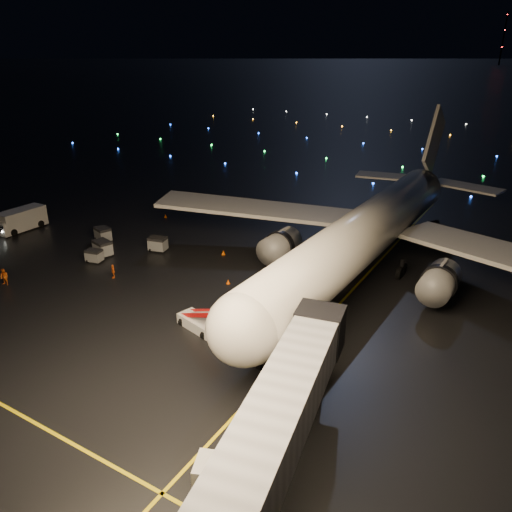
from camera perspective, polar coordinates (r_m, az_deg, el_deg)
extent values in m
cube|color=#D6BA08|center=(48.56, 9.05, -5.92)|extent=(0.25, 80.00, 0.02)
cube|color=silver|center=(31.00, -3.31, -23.12)|extent=(4.19, 3.19, 1.78)
cube|color=silver|center=(75.01, -25.17, 3.82)|extent=(2.50, 7.87, 2.90)
imported|color=orange|center=(58.38, -26.82, -2.15)|extent=(1.04, 0.89, 1.83)
imported|color=orange|center=(55.90, -16.00, -1.69)|extent=(0.91, 0.90, 1.55)
cone|color=#F15502|center=(52.73, -3.19, -2.93)|extent=(0.52, 0.52, 0.50)
cone|color=#F15502|center=(57.26, 4.45, -0.83)|extent=(0.49, 0.49, 0.45)
cone|color=#F15502|center=(60.03, -3.75, 0.40)|extent=(0.62, 0.62, 0.54)
cone|color=#F15502|center=(74.35, -10.30, 4.55)|extent=(0.56, 0.56, 0.51)
cylinder|color=black|center=(769.92, 26.42, 21.36)|extent=(1.80, 1.80, 64.00)
cube|color=gray|center=(61.97, -11.15, 1.34)|extent=(2.35, 1.88, 1.76)
cube|color=gray|center=(62.15, -17.12, 0.86)|extent=(2.53, 2.06, 1.88)
cube|color=gray|center=(60.67, -18.01, 0.01)|extent=(1.99, 1.59, 1.51)
cube|color=gray|center=(66.86, -17.09, 2.38)|extent=(2.50, 2.10, 1.82)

